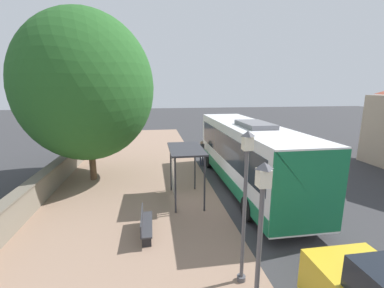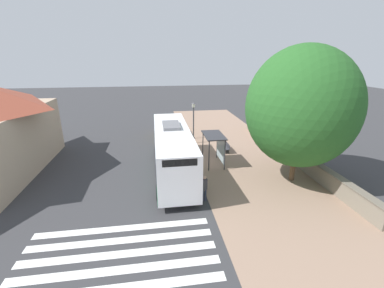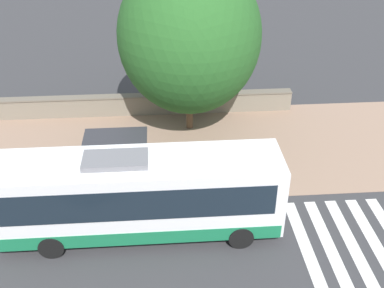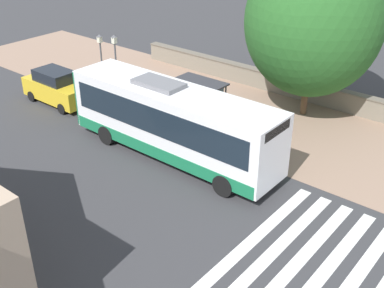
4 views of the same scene
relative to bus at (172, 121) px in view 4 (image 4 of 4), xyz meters
name	(u,v)px [view 4 (image 4 of 4)]	position (x,y,z in m)	size (l,w,h in m)	color
ground_plane	(180,135)	(-1.86, -1.18, -1.91)	(120.00, 120.00, 0.00)	#353538
sidewalk_plaza	(229,108)	(-6.36, -1.18, -1.90)	(9.00, 44.00, 0.02)	#937560
crosswalk_stripes	(307,272)	(3.14, 8.92, -1.91)	(9.00, 5.25, 0.01)	silver
stone_wall	(265,80)	(-10.41, -1.18, -1.29)	(0.60, 20.00, 1.24)	slate
bus	(172,121)	(0.00, 0.00, 0.00)	(2.72, 11.20, 3.70)	white
bus_shelter	(201,89)	(-3.61, -1.12, 0.20)	(1.57, 2.85, 2.59)	#2D2D33
pedestrian	(270,153)	(-1.61, 4.47, -0.87)	(0.34, 0.23, 1.76)	#2D3347
bench	(182,95)	(-5.35, -3.95, -1.43)	(0.40, 1.88, 0.88)	#333338
street_lamp_near	(116,64)	(-2.64, -6.70, 0.63)	(0.28, 0.28, 4.29)	#4C4C51
street_lamp_far	(102,60)	(-2.92, -8.33, 0.45)	(0.28, 0.28, 3.97)	#4C4C51
shade_tree	(314,21)	(-8.53, 2.58, 3.47)	(7.40, 7.40, 9.46)	brown
parked_car_behind_bus	(57,87)	(-0.47, -9.75, -0.92)	(1.96, 4.60, 2.06)	gold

